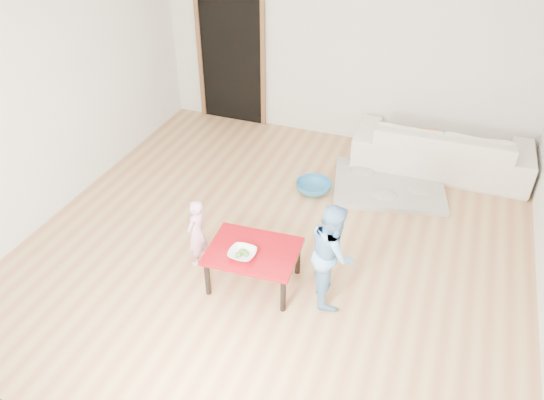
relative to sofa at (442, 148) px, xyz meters
The scene contains 13 objects.
floor 2.50m from the sofa, 124.24° to the right, with size 5.00×5.00×0.01m, color #AB7149.
back_wall 1.77m from the sofa, 162.13° to the left, with size 5.00×0.02×2.60m, color silver.
left_wall 4.51m from the sofa, 152.24° to the right, with size 0.02×5.00×2.60m, color silver.
doorway 3.11m from the sofa, behind, with size 1.02×0.08×2.11m, color brown, non-canonical shape.
sofa is the anchor object (origin of this frame).
cushion 0.35m from the sofa, 148.66° to the right, with size 0.42×0.38×0.11m, color #D15F17.
red_table 3.06m from the sofa, 117.29° to the right, with size 0.81×0.61×0.41m, color maroon, non-canonical shape.
bowl 3.19m from the sofa, 117.18° to the right, with size 0.24×0.24×0.06m, color white.
broccoli 3.19m from the sofa, 117.18° to the right, with size 0.12×0.12×0.06m, color #2D5919, non-canonical shape.
child_pink 3.32m from the sofa, 127.61° to the right, with size 0.26×0.17×0.72m, color #DB6496.
child_blue 2.72m from the sofa, 104.87° to the right, with size 0.49×0.38×1.00m, color #599BCE.
basin 1.70m from the sofa, 141.83° to the right, with size 0.42×0.42×0.13m, color teal.
blanket 0.85m from the sofa, 128.90° to the right, with size 1.28×1.07×0.06m, color #AFAA9B, non-canonical shape.
Camera 1 is at (1.44, -4.04, 3.51)m, focal length 35.00 mm.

